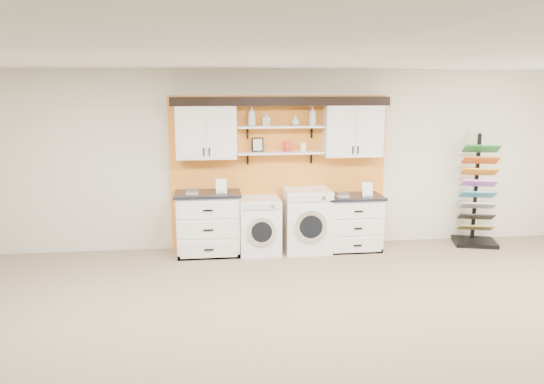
{
  "coord_description": "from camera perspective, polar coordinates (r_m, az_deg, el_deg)",
  "views": [
    {
      "loc": [
        -1.09,
        -4.24,
        2.53
      ],
      "look_at": [
        -0.31,
        2.3,
        1.22
      ],
      "focal_mm": 35.0,
      "sensor_mm": 36.0,
      "label": 1
    }
  ],
  "objects": [
    {
      "name": "base_cabinet_right",
      "position": [
        8.45,
        8.68,
        -3.22
      ],
      "size": [
        0.89,
        0.66,
        0.87
      ],
      "color": "white",
      "rests_on": "floor"
    },
    {
      "name": "shelf_lower",
      "position": [
        8.17,
        0.93,
        4.23
      ],
      "size": [
        1.32,
        0.28,
        0.03
      ],
      "primitive_type": "cube",
      "color": "white",
      "rests_on": "wall_back"
    },
    {
      "name": "dryer",
      "position": [
        8.27,
        3.76,
        -3.04
      ],
      "size": [
        0.7,
        0.71,
        0.98
      ],
      "color": "white",
      "rests_on": "floor"
    },
    {
      "name": "soap_bottle_a",
      "position": [
        8.07,
        -2.19,
        8.17
      ],
      "size": [
        0.13,
        0.13,
        0.3
      ],
      "primitive_type": "imported",
      "rotation": [
        0.0,
        0.0,
        -0.17
      ],
      "color": "silver",
      "rests_on": "shelf_upper"
    },
    {
      "name": "soap_bottle_d",
      "position": [
        8.2,
        4.38,
        8.21
      ],
      "size": [
        0.16,
        0.15,
        0.3
      ],
      "primitive_type": "imported",
      "rotation": [
        0.0,
        0.0,
        -1.14
      ],
      "color": "silver",
      "rests_on": "shelf_upper"
    },
    {
      "name": "soap_bottle_b",
      "position": [
        8.1,
        -0.61,
        7.81
      ],
      "size": [
        0.12,
        0.12,
        0.19
      ],
      "primitive_type": "imported",
      "rotation": [
        0.0,
        0.0,
        4.1
      ],
      "color": "silver",
      "rests_on": "shelf_upper"
    },
    {
      "name": "canister_cream",
      "position": [
        8.22,
        3.36,
        4.85
      ],
      "size": [
        0.1,
        0.1,
        0.14
      ],
      "primitive_type": "cylinder",
      "color": "silver",
      "rests_on": "shelf_lower"
    },
    {
      "name": "washer",
      "position": [
        8.18,
        -1.36,
        -3.59
      ],
      "size": [
        0.62,
        0.71,
        0.86
      ],
      "color": "white",
      "rests_on": "floor"
    },
    {
      "name": "ceiling",
      "position": [
        4.38,
        7.91,
        14.71
      ],
      "size": [
        10.0,
        10.0,
        0.0
      ],
      "primitive_type": "plane",
      "rotation": [
        3.14,
        0.0,
        0.0
      ],
      "color": "white",
      "rests_on": "wall_back"
    },
    {
      "name": "sample_rack",
      "position": [
        9.22,
        21.13,
        -1.87
      ],
      "size": [
        0.78,
        0.7,
        1.79
      ],
      "rotation": [
        0.0,
        0.0,
        -0.28
      ],
      "color": "black",
      "rests_on": "floor"
    },
    {
      "name": "base_cabinet_left",
      "position": [
        8.14,
        -6.87,
        -3.38
      ],
      "size": [
        0.99,
        0.66,
        0.97
      ],
      "color": "white",
      "rests_on": "floor"
    },
    {
      "name": "crown_molding",
      "position": [
        8.12,
        0.93,
        9.84
      ],
      "size": [
        3.3,
        0.41,
        0.13
      ],
      "color": "black",
      "rests_on": "wall_back"
    },
    {
      "name": "picture_frame",
      "position": [
        8.16,
        -1.56,
        5.11
      ],
      "size": [
        0.18,
        0.02,
        0.22
      ],
      "color": "black",
      "rests_on": "shelf_lower"
    },
    {
      "name": "canister_red",
      "position": [
        8.17,
        1.63,
        4.9
      ],
      "size": [
        0.11,
        0.11,
        0.16
      ],
      "primitive_type": "cylinder",
      "color": "red",
      "rests_on": "shelf_lower"
    },
    {
      "name": "upper_cabinet_left",
      "position": [
        8.06,
        -7.1,
        6.55
      ],
      "size": [
        0.9,
        0.35,
        0.84
      ],
      "color": "white",
      "rests_on": "wall_back"
    },
    {
      "name": "accent_panel",
      "position": [
        8.38,
        0.77,
        2.13
      ],
      "size": [
        3.4,
        0.07,
        2.4
      ],
      "primitive_type": "cube",
      "color": "orange",
      "rests_on": "wall_back"
    },
    {
      "name": "floor",
      "position": [
        5.05,
        7.01,
        -18.86
      ],
      "size": [
        10.0,
        10.0,
        0.0
      ],
      "primitive_type": "plane",
      "color": "#836C58",
      "rests_on": "ground"
    },
    {
      "name": "shelf_upper",
      "position": [
        8.13,
        0.94,
        7.03
      ],
      "size": [
        1.32,
        0.28,
        0.03
      ],
      "primitive_type": "cube",
      "color": "white",
      "rests_on": "wall_back"
    },
    {
      "name": "wall_back",
      "position": [
        8.38,
        0.74,
        3.52
      ],
      "size": [
        10.0,
        0.0,
        10.0
      ],
      "primitive_type": "plane",
      "rotation": [
        1.57,
        0.0,
        0.0
      ],
      "color": "beige",
      "rests_on": "floor"
    },
    {
      "name": "soap_bottle_c",
      "position": [
        8.16,
        2.54,
        7.68
      ],
      "size": [
        0.12,
        0.12,
        0.15
      ],
      "primitive_type": "imported",
      "rotation": [
        0.0,
        0.0,
        -0.05
      ],
      "color": "silver",
      "rests_on": "shelf_upper"
    },
    {
      "name": "upper_cabinet_right",
      "position": [
        8.36,
        8.69,
        6.68
      ],
      "size": [
        0.9,
        0.35,
        0.84
      ],
      "color": "white",
      "rests_on": "wall_back"
    }
  ]
}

